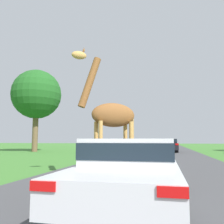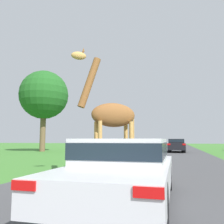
{
  "view_description": "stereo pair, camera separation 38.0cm",
  "coord_description": "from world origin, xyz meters",
  "px_view_note": "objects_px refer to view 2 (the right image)",
  "views": [
    {
      "loc": [
        0.64,
        0.61,
        1.3
      ],
      "look_at": [
        -1.29,
        9.32,
        2.34
      ],
      "focal_mm": 38.0,
      "sensor_mm": 36.0,
      "label": 1
    },
    {
      "loc": [
        1.01,
        0.7,
        1.3
      ],
      "look_at": [
        -1.29,
        9.32,
        2.34
      ],
      "focal_mm": 38.0,
      "sensor_mm": 36.0,
      "label": 2
    }
  ],
  "objects_px": {
    "car_queue_left": "(176,145)",
    "tree_far_right": "(44,95)",
    "car_lead_maroon": "(124,167)",
    "car_queue_right": "(133,151)",
    "giraffe_near_road": "(110,115)"
  },
  "relations": [
    {
      "from": "car_lead_maroon",
      "to": "car_queue_right",
      "type": "height_order",
      "value": "car_lead_maroon"
    },
    {
      "from": "car_queue_left",
      "to": "car_lead_maroon",
      "type": "bearing_deg",
      "value": -93.18
    },
    {
      "from": "giraffe_near_road",
      "to": "car_lead_maroon",
      "type": "bearing_deg",
      "value": 165.98
    },
    {
      "from": "car_queue_left",
      "to": "tree_far_right",
      "type": "xyz_separation_m",
      "value": [
        -14.25,
        -2.47,
        5.53
      ]
    },
    {
      "from": "giraffe_near_road",
      "to": "car_lead_maroon",
      "type": "xyz_separation_m",
      "value": [
        1.28,
        -3.48,
        -1.49
      ]
    },
    {
      "from": "car_queue_right",
      "to": "tree_far_right",
      "type": "xyz_separation_m",
      "value": [
        -11.95,
        10.56,
        5.57
      ]
    },
    {
      "from": "tree_far_right",
      "to": "giraffe_near_road",
      "type": "bearing_deg",
      "value": -51.52
    },
    {
      "from": "tree_far_right",
      "to": "car_lead_maroon",
      "type": "bearing_deg",
      "value": -54.49
    },
    {
      "from": "car_queue_left",
      "to": "tree_far_right",
      "type": "relative_size",
      "value": 0.49
    },
    {
      "from": "car_queue_left",
      "to": "tree_far_right",
      "type": "distance_m",
      "value": 15.49
    },
    {
      "from": "car_lead_maroon",
      "to": "tree_far_right",
      "type": "distance_m",
      "value": 23.22
    },
    {
      "from": "car_lead_maroon",
      "to": "car_queue_left",
      "type": "relative_size",
      "value": 1.1
    },
    {
      "from": "car_lead_maroon",
      "to": "car_queue_right",
      "type": "bearing_deg",
      "value": 98.37
    },
    {
      "from": "car_lead_maroon",
      "to": "car_queue_right",
      "type": "distance_m",
      "value": 7.88
    },
    {
      "from": "tree_far_right",
      "to": "car_queue_right",
      "type": "bearing_deg",
      "value": -41.47
    }
  ]
}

